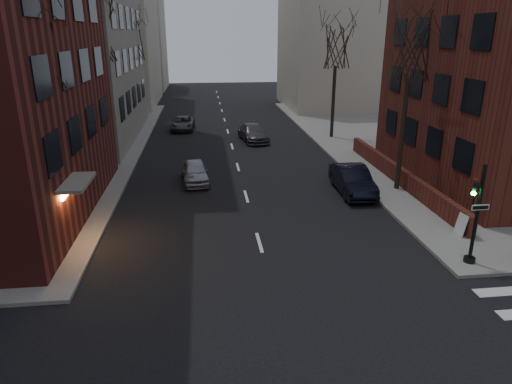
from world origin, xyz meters
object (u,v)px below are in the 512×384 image
streetlamp_far (142,80)px  car_lane_silver (195,172)px  sandwich_board (465,225)px  car_lane_gray (253,133)px  tree_right_a (412,46)px  tree_left_a (34,39)px  tree_right_b (336,47)px  streetlamp_near (102,112)px  traffic_signal (475,221)px  tree_left_b (97,29)px  parked_sedan (352,180)px  tree_left_c (130,40)px  car_lane_far (183,123)px

streetlamp_far → car_lane_silver: (5.33, -21.05, -3.57)m
sandwich_board → car_lane_gray: bearing=101.1°
tree_right_a → car_lane_silver: 14.11m
tree_left_a → tree_right_b: size_ratio=1.12×
car_lane_silver → streetlamp_near: bearing=163.9°
traffic_signal → tree_left_b: (-16.74, 17.01, 7.00)m
tree_right_b → parked_sedan: (-2.72, -14.10, -6.81)m
tree_right_a → car_lane_silver: size_ratio=2.49×
tree_right_a → sandwich_board: 9.89m
tree_left_a → car_lane_gray: size_ratio=2.15×
tree_left_a → sandwich_board: 19.77m
tree_left_c → streetlamp_far: bearing=73.3°
streetlamp_far → car_lane_far: size_ratio=1.42×
tree_left_b → traffic_signal: bearing=-45.5°
streetlamp_far → car_lane_silver: bearing=-75.8°
tree_left_a → car_lane_silver: (5.93, 6.95, -7.81)m
car_lane_far → tree_left_c: bearing=151.8°
sandwich_board → parked_sedan: bearing=107.1°
tree_left_b → car_lane_far: size_ratio=2.44×
traffic_signal → tree_right_a: (0.86, 9.01, 6.12)m
streetlamp_far → sandwich_board: streetlamp_far is taller
streetlamp_near → streetlamp_far: size_ratio=1.00×
streetlamp_far → tree_left_c: bearing=-106.7°
tree_left_a → tree_left_b: tree_left_b is taller
tree_right_a → streetlamp_near: bearing=166.8°
tree_right_b → car_lane_silver: bearing=-136.6°
tree_right_a → car_lane_silver: bearing=165.8°
traffic_signal → tree_left_b: 24.87m
tree_left_b → tree_left_c: size_ratio=1.11×
streetlamp_near → streetlamp_far: bearing=90.0°
tree_right_a → parked_sedan: (-2.72, -0.10, -7.25)m
tree_left_a → tree_left_b: (0.00, 12.00, 0.44)m
car_lane_far → car_lane_gray: bearing=-38.4°
tree_left_a → car_lane_far: (4.63, 23.20, -7.86)m
tree_right_b → streetlamp_near: 20.01m
parked_sedan → car_lane_far: size_ratio=1.07×
tree_left_b → streetlamp_near: tree_left_b is taller
streetlamp_far → traffic_signal: bearing=-63.9°
tree_left_b → parked_sedan: 18.80m
streetlamp_far → parked_sedan: streetlamp_far is taller
car_lane_silver → car_lane_gray: 11.89m
tree_left_c → streetlamp_near: 18.40m
car_lane_gray → tree_right_a: bearing=-71.4°
traffic_signal → parked_sedan: bearing=101.8°
sandwich_board → tree_right_a: bearing=84.8°
tree_left_a → streetlamp_near: tree_left_a is taller
tree_right_b → tree_left_a: bearing=-134.4°
streetlamp_far → tree_right_a: bearing=-54.7°
tree_right_a → tree_right_b: bearing=90.0°
tree_right_b → car_lane_gray: size_ratio=1.93×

